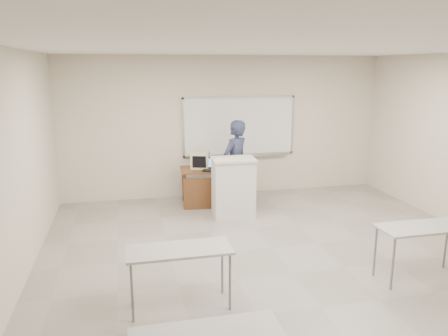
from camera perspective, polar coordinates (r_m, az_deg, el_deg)
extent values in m
cube|color=gray|center=(6.21, 8.89, -13.47)|extent=(7.00, 8.00, 0.01)
cube|color=white|center=(9.51, 2.00, 5.47)|extent=(2.40, 0.03, 1.20)
cube|color=#B7BABC|center=(9.45, 2.04, 9.20)|extent=(2.48, 0.04, 0.04)
cube|color=#B7BABC|center=(9.61, 1.98, 1.80)|extent=(2.48, 0.04, 0.04)
cube|color=#B7BABC|center=(9.27, -5.32, 5.22)|extent=(0.04, 0.04, 1.28)
cube|color=#B7BABC|center=(9.89, 8.89, 5.62)|extent=(0.04, 0.04, 1.28)
cube|color=#B7BABC|center=(9.57, 2.05, 1.51)|extent=(2.16, 0.07, 0.02)
cube|color=#9E9E99|center=(5.09, -5.87, -10.60)|extent=(1.20, 0.50, 0.03)
cylinder|color=slate|center=(5.04, -11.92, -15.69)|extent=(0.03, 0.03, 0.70)
cylinder|color=slate|center=(5.16, 0.79, -14.68)|extent=(0.03, 0.03, 0.70)
cylinder|color=slate|center=(5.40, -12.03, -13.68)|extent=(0.03, 0.03, 0.70)
cylinder|color=slate|center=(5.51, -0.23, -12.80)|extent=(0.03, 0.03, 0.70)
cube|color=#9E9E99|center=(6.30, 24.63, -7.06)|extent=(1.20, 0.50, 0.03)
cylinder|color=slate|center=(5.97, 21.19, -11.61)|extent=(0.03, 0.03, 0.70)
cylinder|color=slate|center=(6.27, 19.14, -10.22)|extent=(0.03, 0.03, 0.70)
cylinder|color=slate|center=(6.90, 27.00, -8.82)|extent=(0.03, 0.03, 0.70)
cube|color=#5D291A|center=(8.85, -1.29, -0.16)|extent=(1.35, 0.68, 0.04)
cube|color=#5D291A|center=(8.65, -0.85, -3.31)|extent=(1.28, 0.03, 0.63)
cylinder|color=#432315|center=(8.58, -4.93, -3.23)|extent=(0.06, 0.06, 0.71)
cylinder|color=#432315|center=(8.82, 3.01, -2.73)|extent=(0.06, 0.06, 0.71)
cylinder|color=#432315|center=(9.11, -5.43, -2.27)|extent=(0.06, 0.06, 0.71)
cylinder|color=#432315|center=(9.34, 2.07, -1.83)|extent=(0.06, 0.06, 0.71)
cube|color=white|center=(8.19, 1.23, -2.67)|extent=(0.75, 0.54, 1.07)
cube|color=white|center=(8.05, 1.25, 1.14)|extent=(0.79, 0.58, 0.04)
cube|color=beige|center=(8.91, -3.07, 1.11)|extent=(0.34, 0.36, 0.32)
cube|color=beige|center=(8.71, -2.84, 0.84)|extent=(0.36, 0.04, 0.34)
cube|color=black|center=(8.69, -2.82, 0.81)|extent=(0.27, 0.01, 0.23)
cube|color=black|center=(8.65, -1.70, -0.28)|extent=(0.32, 0.23, 0.02)
cube|color=black|center=(8.64, -1.69, -0.21)|extent=(0.26, 0.14, 0.01)
cube|color=black|center=(8.76, -1.89, 0.69)|extent=(0.32, 0.07, 0.22)
cube|color=#82ABD0|center=(8.76, -1.88, 0.69)|extent=(0.27, 0.05, 0.17)
ellipsoid|color=#B3B5BC|center=(8.69, 0.33, -0.14)|extent=(0.11, 0.08, 0.04)
cube|color=beige|center=(8.09, 0.08, 1.44)|extent=(0.43, 0.15, 0.02)
imported|color=black|center=(8.59, 1.47, 0.45)|extent=(0.77, 0.73, 1.76)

